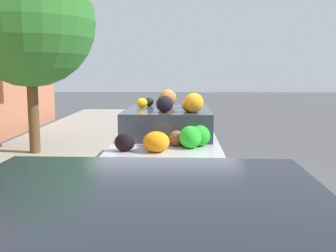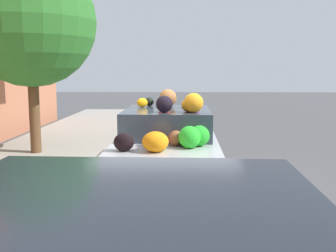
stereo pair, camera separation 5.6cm
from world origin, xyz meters
name	(u,v)px [view 1 (the left image)]	position (x,y,z in m)	size (l,w,h in m)	color
ground_plane	(166,181)	(0.00, 0.00, 0.00)	(60.00, 60.00, 0.00)	#4C4C4F
sidewalk_curb	(20,177)	(0.00, 2.70, 0.07)	(24.00, 3.20, 0.15)	#9E998E
street_tree	(29,21)	(1.82, 3.06, 3.09)	(2.91, 2.91, 4.40)	brown
fire_hydrant	(34,182)	(-1.75, 1.78, 0.49)	(0.20, 0.20, 0.70)	gold
art_car	(168,143)	(-0.06, -0.04, 0.73)	(3.97, 1.76, 1.67)	#B7BABF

